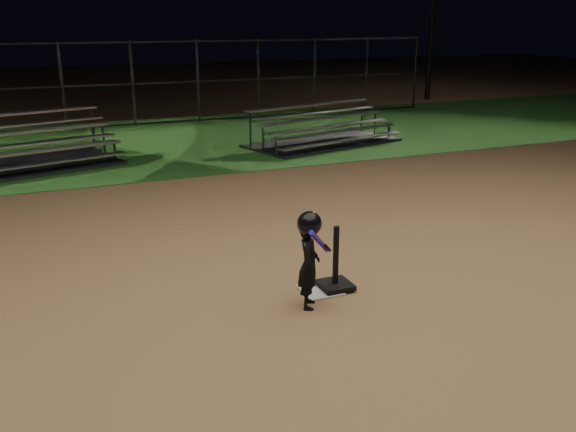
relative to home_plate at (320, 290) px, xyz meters
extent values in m
plane|color=#9A6E46|center=(0.00, 0.00, -0.01)|extent=(80.00, 80.00, 0.00)
cube|color=#1E4C18|center=(0.00, 10.00, -0.01)|extent=(60.00, 8.00, 0.01)
cube|color=beige|center=(0.00, 0.00, 0.00)|extent=(0.45, 0.45, 0.02)
cube|color=black|center=(0.19, -0.01, 0.04)|extent=(0.38, 0.38, 0.06)
cylinder|color=black|center=(0.19, -0.01, 0.43)|extent=(0.07, 0.07, 0.71)
imported|color=black|center=(-0.30, -0.30, 0.49)|extent=(0.37, 0.43, 1.01)
sphere|color=black|center=(-0.30, -0.30, 0.98)|extent=(0.27, 0.27, 0.27)
cylinder|color=#3119DC|center=(-0.25, -0.45, 0.81)|extent=(0.44, 0.45, 0.43)
cylinder|color=black|center=(-0.09, -0.33, 0.67)|extent=(0.15, 0.16, 0.14)
cube|color=#A4A4A8|center=(-3.39, 7.58, 0.45)|extent=(4.50, 1.44, 0.05)
cube|color=#A4A4A8|center=(-3.31, 7.27, 0.24)|extent=(4.50, 1.44, 0.03)
cube|color=#A4A4A8|center=(-3.55, 8.18, 0.77)|extent=(4.50, 1.44, 0.05)
cube|color=#A4A4A8|center=(-3.47, 7.87, 0.56)|extent=(4.50, 1.44, 0.03)
cube|color=#38383D|center=(-3.55, 8.18, 0.02)|extent=(5.00, 3.33, 0.07)
cube|color=#BABABF|center=(4.13, 7.66, 0.38)|extent=(3.87, 1.20, 0.04)
cube|color=#BABABF|center=(4.19, 7.39, 0.20)|extent=(3.87, 1.20, 0.03)
cube|color=#BABABF|center=(3.99, 8.18, 0.66)|extent=(3.87, 1.20, 0.04)
cube|color=#BABABF|center=(4.06, 7.92, 0.48)|extent=(3.87, 1.20, 0.03)
cube|color=#BABABF|center=(3.86, 8.71, 0.93)|extent=(3.87, 1.20, 0.04)
cube|color=#BABABF|center=(3.93, 8.44, 0.75)|extent=(3.87, 1.20, 0.03)
cube|color=#38383D|center=(3.99, 8.18, 0.02)|extent=(4.28, 2.83, 0.06)
cube|color=#38383D|center=(0.00, 13.00, 0.04)|extent=(20.00, 0.05, 0.05)
cube|color=#38383D|center=(0.00, 13.00, 1.24)|extent=(20.00, 0.05, 0.05)
cube|color=#38383D|center=(0.00, 13.00, 2.44)|extent=(20.00, 0.05, 0.05)
cylinder|color=#38383D|center=(0.00, 13.00, 1.24)|extent=(0.08, 0.08, 2.50)
cylinder|color=#38383D|center=(5.00, 13.00, 1.24)|extent=(0.08, 0.08, 2.50)
cylinder|color=#38383D|center=(10.00, 13.00, 1.24)|extent=(0.08, 0.08, 2.50)
camera|label=1|loc=(-2.95, -6.03, 3.09)|focal=38.31mm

